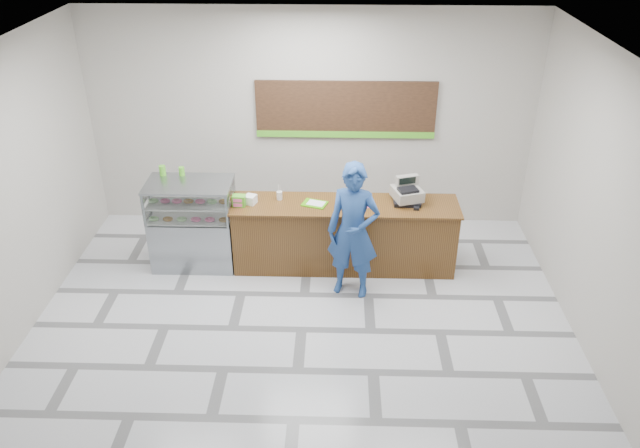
{
  "coord_description": "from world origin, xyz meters",
  "views": [
    {
      "loc": [
        0.43,
        -6.33,
        5.14
      ],
      "look_at": [
        0.21,
        0.9,
        1.06
      ],
      "focal_mm": 35.0,
      "sensor_mm": 36.0,
      "label": 1
    }
  ],
  "objects_px": {
    "customer": "(353,231)",
    "display_case": "(193,223)",
    "serving_tray": "(315,204)",
    "sales_counter": "(344,235)",
    "cash_register": "(407,193)"
  },
  "relations": [
    {
      "from": "cash_register",
      "to": "serving_tray",
      "type": "height_order",
      "value": "cash_register"
    },
    {
      "from": "display_case",
      "to": "customer",
      "type": "xyz_separation_m",
      "value": [
        2.33,
        -0.67,
        0.29
      ]
    },
    {
      "from": "sales_counter",
      "to": "customer",
      "type": "xyz_separation_m",
      "value": [
        0.11,
        -0.67,
        0.45
      ]
    },
    {
      "from": "cash_register",
      "to": "customer",
      "type": "relative_size",
      "value": 0.26
    },
    {
      "from": "sales_counter",
      "to": "serving_tray",
      "type": "xyz_separation_m",
      "value": [
        -0.43,
        -0.02,
        0.52
      ]
    },
    {
      "from": "customer",
      "to": "display_case",
      "type": "bearing_deg",
      "value": 177.29
    },
    {
      "from": "serving_tray",
      "to": "customer",
      "type": "bearing_deg",
      "value": -31.96
    },
    {
      "from": "cash_register",
      "to": "customer",
      "type": "xyz_separation_m",
      "value": [
        -0.77,
        -0.77,
        -0.2
      ]
    },
    {
      "from": "customer",
      "to": "serving_tray",
      "type": "bearing_deg",
      "value": 142.99
    },
    {
      "from": "display_case",
      "to": "cash_register",
      "type": "bearing_deg",
      "value": 2.01
    },
    {
      "from": "sales_counter",
      "to": "cash_register",
      "type": "distance_m",
      "value": 1.1
    },
    {
      "from": "display_case",
      "to": "serving_tray",
      "type": "bearing_deg",
      "value": -0.53
    },
    {
      "from": "sales_counter",
      "to": "customer",
      "type": "distance_m",
      "value": 0.81
    },
    {
      "from": "cash_register",
      "to": "customer",
      "type": "bearing_deg",
      "value": -152.73
    },
    {
      "from": "display_case",
      "to": "serving_tray",
      "type": "distance_m",
      "value": 1.83
    }
  ]
}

